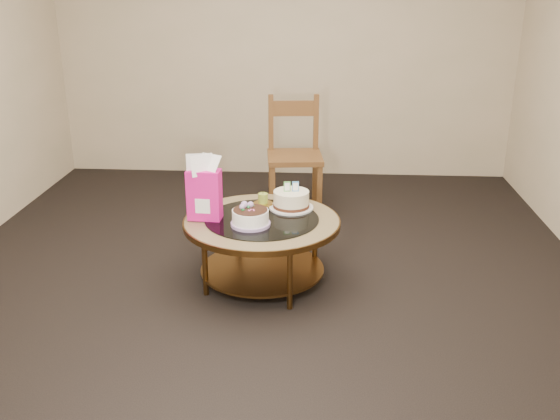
# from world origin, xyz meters

# --- Properties ---
(ground) EXTENTS (5.00, 5.00, 0.00)m
(ground) POSITION_xyz_m (0.00, 0.00, 0.00)
(ground) COLOR black
(ground) RESTS_ON ground
(room_walls) EXTENTS (4.52, 5.02, 2.61)m
(room_walls) POSITION_xyz_m (0.00, 0.00, 1.54)
(room_walls) COLOR #C5B095
(room_walls) RESTS_ON ground
(coffee_table) EXTENTS (1.02, 1.02, 0.46)m
(coffee_table) POSITION_xyz_m (0.00, -0.00, 0.38)
(coffee_table) COLOR brown
(coffee_table) RESTS_ON ground
(decorated_cake) EXTENTS (0.25, 0.25, 0.15)m
(decorated_cake) POSITION_xyz_m (-0.06, -0.12, 0.51)
(decorated_cake) COLOR #AA89C2
(decorated_cake) RESTS_ON coffee_table
(cream_cake) EXTENTS (0.30, 0.30, 0.19)m
(cream_cake) POSITION_xyz_m (0.18, 0.20, 0.52)
(cream_cake) COLOR white
(cream_cake) RESTS_ON coffee_table
(gift_bag) EXTENTS (0.22, 0.17, 0.42)m
(gift_bag) POSITION_xyz_m (-0.36, -0.03, 0.67)
(gift_bag) COLOR #DE148B
(gift_bag) RESTS_ON coffee_table
(pillar_candle) EXTENTS (0.14, 0.14, 0.10)m
(pillar_candle) POSITION_xyz_m (-0.01, 0.23, 0.49)
(pillar_candle) COLOR tan
(pillar_candle) RESTS_ON coffee_table
(dining_chair) EXTENTS (0.50, 0.50, 0.99)m
(dining_chair) POSITION_xyz_m (0.15, 1.40, 0.50)
(dining_chair) COLOR brown
(dining_chair) RESTS_ON ground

